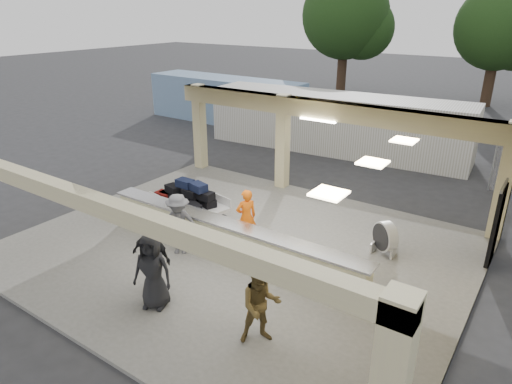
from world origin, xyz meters
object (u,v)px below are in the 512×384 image
Objects in this scene: drum_fan at (385,237)px; passenger_b at (151,257)px; baggage_handler at (246,217)px; passenger_c at (179,224)px; passenger_a at (260,305)px; luggage_cart at (188,199)px; baggage_counter at (228,239)px; container_blue at (225,100)px; passenger_d at (153,271)px; container_white at (335,123)px.

passenger_b reaches higher than drum_fan.
passenger_c reaches higher than baggage_handler.
passenger_c reaches higher than passenger_a.
luggage_cart is 6.00m from drum_fan.
baggage_handler reaches higher than baggage_counter.
baggage_handler is 1.88m from passenger_c.
baggage_handler reaches higher than luggage_cart.
passenger_d is at bearing -55.74° from container_blue.
baggage_counter reaches higher than drum_fan.
drum_fan is 0.53× the size of passenger_d.
passenger_d is (1.21, -2.10, 0.04)m from passenger_c.
baggage_handler is (2.38, -0.21, 0.10)m from luggage_cart.
passenger_b is at bearing -100.02° from baggage_counter.
baggage_counter is 0.67× the size of container_white.
passenger_c is (-3.82, 1.71, 0.01)m from passenger_a.
baggage_handler is at bearing 6.08° from luggage_cart.
container_white is at bearing 90.03° from passenger_b.
passenger_d is 18.39m from container_blue.
drum_fan is 0.57× the size of baggage_handler.
baggage_counter is 1.38m from passenger_c.
passenger_a is 0.95× the size of passenger_d.
passenger_b is (-0.42, -2.35, 0.42)m from baggage_counter.
baggage_counter is 0.87m from baggage_handler.
passenger_a reaches higher than luggage_cart.
passenger_b is at bearing -99.88° from passenger_c.
container_blue is (-9.57, 15.02, 0.28)m from passenger_b.
container_white reaches higher than baggage_counter.
passenger_a reaches higher than baggage_counter.
luggage_cart is 4.45m from passenger_d.
container_blue reaches higher than passenger_a.
luggage_cart is 0.21× the size of container_white.
container_white is (-1.65, 13.28, 0.32)m from passenger_b.
container_blue is at bearing -106.28° from baggage_handler.
baggage_handler is at bearing -82.72° from container_white.
passenger_a is at bearing -74.91° from container_white.
luggage_cart is 1.50× the size of passenger_a.
baggage_counter is 4.95× the size of baggage_handler.
passenger_a is at bearing -41.57° from baggage_counter.
passenger_b is 1.86m from passenger_c.
container_blue is (-10.04, 15.41, 0.29)m from passenger_d.
baggage_handler is 0.92× the size of passenger_d.
container_white is 8.12m from container_blue.
baggage_counter is 4.75× the size of passenger_c.
drum_fan is 0.52× the size of passenger_b.
passenger_a is 19.64m from container_blue.
container_blue is at bearing 87.51° from passenger_a.
luggage_cart is 13.95m from container_blue.
passenger_b is at bearing -56.30° from container_blue.
passenger_c is (-4.64, -3.12, 0.36)m from drum_fan.
container_white is at bearing 66.97° from passenger_a.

